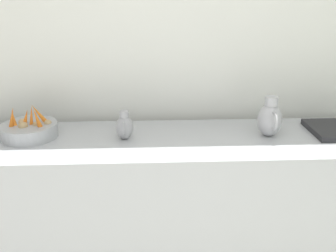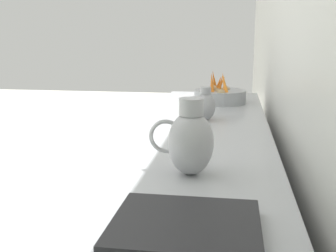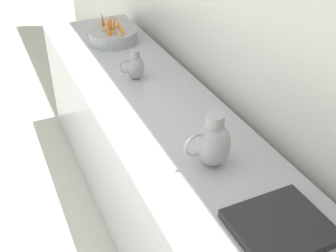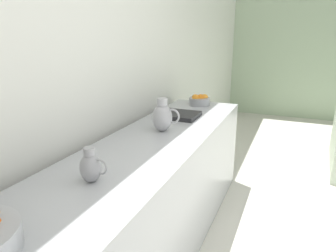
{
  "view_description": "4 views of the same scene",
  "coord_description": "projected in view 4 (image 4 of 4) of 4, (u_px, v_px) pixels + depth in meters",
  "views": [
    {
      "loc": [
        0.64,
        -0.31,
        1.78
      ],
      "look_at": [
        -1.33,
        -0.22,
        1.04
      ],
      "focal_mm": 40.27,
      "sensor_mm": 36.0,
      "label": 1
    },
    {
      "loc": [
        -1.66,
        1.76,
        1.34
      ],
      "look_at": [
        -1.39,
        0.0,
        0.95
      ],
      "focal_mm": 45.41,
      "sensor_mm": 36.0,
      "label": 2
    },
    {
      "loc": [
        -0.75,
        1.65,
        2.04
      ],
      "look_at": [
        -1.42,
        0.2,
        0.98
      ],
      "focal_mm": 44.77,
      "sensor_mm": 36.0,
      "label": 3
    },
    {
      "loc": [
        -0.63,
        -1.59,
        1.58
      ],
      "look_at": [
        -1.36,
        0.14,
        1.02
      ],
      "focal_mm": 32.48,
      "sensor_mm": 36.0,
      "label": 4
    }
  ],
  "objects": [
    {
      "name": "metal_pitcher_short",
      "position": [
        91.0,
        167.0,
        1.49
      ],
      "size": [
        0.15,
        0.11,
        0.18
      ],
      "color": "#939399",
      "rests_on": "prep_counter"
    },
    {
      "name": "counter_sink_basin",
      "position": [
        179.0,
        115.0,
        2.7
      ],
      "size": [
        0.34,
        0.3,
        0.04
      ],
      "primitive_type": "cube",
      "color": "#232326",
      "rests_on": "prep_counter"
    },
    {
      "name": "metal_pitcher_tall",
      "position": [
        163.0,
        117.0,
        2.27
      ],
      "size": [
        0.21,
        0.15,
        0.25
      ],
      "color": "#A3A3A8",
      "rests_on": "prep_counter"
    },
    {
      "name": "tile_wall_left",
      "position": [
        116.0,
        46.0,
        2.35
      ],
      "size": [
        0.1,
        8.69,
        3.0
      ],
      "primitive_type": "cube",
      "color": "silver",
      "rests_on": "ground_plane"
    },
    {
      "name": "orange_bowl",
      "position": [
        199.0,
        100.0,
        3.15
      ],
      "size": [
        0.21,
        0.21,
        0.12
      ],
      "color": "gray",
      "rests_on": "prep_counter"
    },
    {
      "name": "prep_counter",
      "position": [
        140.0,
        211.0,
        2.05
      ],
      "size": [
        0.67,
        3.18,
        0.89
      ],
      "primitive_type": "cube",
      "color": "#ADAFB5",
      "rests_on": "ground_plane"
    }
  ]
}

